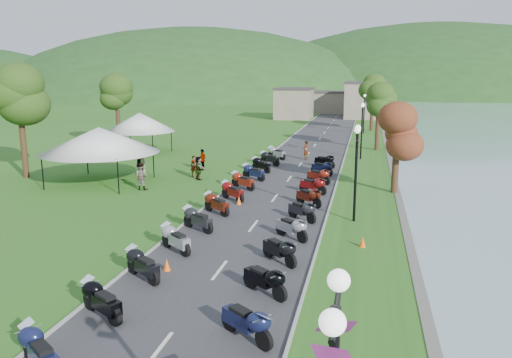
# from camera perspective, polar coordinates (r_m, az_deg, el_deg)

# --- Properties ---
(road) EXTENTS (7.00, 120.00, 0.02)m
(road) POSITION_cam_1_polar(r_m,az_deg,el_deg) (48.76, 6.00, 2.88)
(road) COLOR #39393C
(road) RESTS_ON ground
(hills_backdrop) EXTENTS (360.00, 120.00, 76.00)m
(hills_backdrop) POSITION_cam_1_polar(r_m,az_deg,el_deg) (208.06, 11.24, 9.64)
(hills_backdrop) COLOR #285621
(hills_backdrop) RESTS_ON ground
(far_building) EXTENTS (18.00, 16.00, 5.00)m
(far_building) POSITION_cam_1_polar(r_m,az_deg,el_deg) (93.29, 8.07, 8.69)
(far_building) COLOR gray
(far_building) RESTS_ON ground
(moto_row_left) EXTENTS (2.60, 42.54, 1.10)m
(moto_row_left) POSITION_cam_1_polar(r_m,az_deg,el_deg) (26.35, -5.50, -3.75)
(moto_row_left) COLOR #331411
(moto_row_left) RESTS_ON ground
(moto_row_right) EXTENTS (2.60, 36.67, 1.10)m
(moto_row_right) POSITION_cam_1_polar(r_m,az_deg,el_deg) (25.13, 4.64, -4.52)
(moto_row_right) COLOR #331411
(moto_row_right) RESTS_ON ground
(vendor_tent_main) EXTENTS (5.51, 5.51, 4.00)m
(vendor_tent_main) POSITION_cam_1_polar(r_m,az_deg,el_deg) (36.87, -17.35, 2.59)
(vendor_tent_main) COLOR silver
(vendor_tent_main) RESTS_ON ground
(vendor_tent_side) EXTENTS (4.48, 4.48, 4.00)m
(vendor_tent_side) POSITION_cam_1_polar(r_m,az_deg,el_deg) (49.46, -13.07, 5.09)
(vendor_tent_side) COLOR silver
(vendor_tent_side) RESTS_ON ground
(tree_park_left) EXTENTS (3.65, 3.65, 10.15)m
(tree_park_left) POSITION_cam_1_polar(r_m,az_deg,el_deg) (40.74, -25.35, 7.19)
(tree_park_left) COLOR #335619
(tree_park_left) RESTS_ON ground
(tree_lakeside) EXTENTS (2.29, 2.29, 6.36)m
(tree_lakeside) POSITION_cam_1_polar(r_m,az_deg,el_deg) (33.40, 15.79, 3.80)
(tree_lakeside) COLOR #335619
(tree_lakeside) RESTS_ON ground
(pedestrian_a) EXTENTS (0.72, 0.67, 1.60)m
(pedestrian_a) POSITION_cam_1_polar(r_m,az_deg,el_deg) (38.11, -7.03, 0.28)
(pedestrian_a) COLOR slate
(pedestrian_a) RESTS_ON ground
(pedestrian_b) EXTENTS (0.92, 0.54, 1.83)m
(pedestrian_b) POSITION_cam_1_polar(r_m,az_deg,el_deg) (34.46, -12.93, -1.19)
(pedestrian_b) COLOR slate
(pedestrian_b) RESTS_ON ground
(pedestrian_c) EXTENTS (0.97, 1.20, 1.74)m
(pedestrian_c) POSITION_cam_1_polar(r_m,az_deg,el_deg) (39.53, -13.29, 0.47)
(pedestrian_c) COLOR slate
(pedestrian_c) RESTS_ON ground
(traffic_cone_near) EXTENTS (0.32, 0.32, 0.50)m
(traffic_cone_near) POSITION_cam_1_polar(r_m,az_deg,el_deg) (20.32, -10.17, -9.63)
(traffic_cone_near) COLOR #F2590C
(traffic_cone_near) RESTS_ON ground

